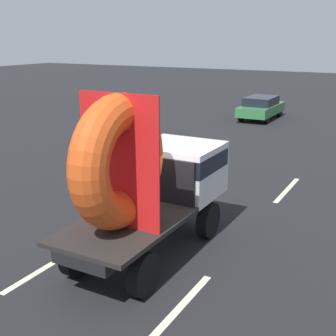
{
  "coord_description": "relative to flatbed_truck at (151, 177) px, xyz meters",
  "views": [
    {
      "loc": [
        5.38,
        -9.39,
        5.04
      ],
      "look_at": [
        0.19,
        0.02,
        1.91
      ],
      "focal_mm": 48.36,
      "sensor_mm": 36.0,
      "label": 1
    }
  ],
  "objects": [
    {
      "name": "flatbed_truck",
      "position": [
        0.0,
        0.0,
        0.0
      ],
      "size": [
        2.02,
        5.08,
        3.98
      ],
      "color": "black",
      "rests_on": "ground_plane"
    },
    {
      "name": "lane_dash_right_far",
      "position": [
        1.7,
        6.18,
        -1.9
      ],
      "size": [
        0.16,
        2.86,
        0.01
      ],
      "primitive_type": "cube",
      "rotation": [
        0.0,
        0.0,
        1.57
      ],
      "color": "beige",
      "rests_on": "ground_plane"
    },
    {
      "name": "lane_dash_right_near",
      "position": [
        1.7,
        -1.73,
        -1.9
      ],
      "size": [
        0.16,
        2.53,
        0.01
      ],
      "primitive_type": "cube",
      "rotation": [
        0.0,
        0.0,
        1.57
      ],
      "color": "beige",
      "rests_on": "ground_plane"
    },
    {
      "name": "distant_sedan",
      "position": [
        -3.4,
        19.18,
        -1.14
      ],
      "size": [
        1.87,
        4.35,
        1.42
      ],
      "color": "black",
      "rests_on": "ground_plane"
    },
    {
      "name": "lane_dash_left_near",
      "position": [
        -1.7,
        -2.03,
        -1.9
      ],
      "size": [
        0.16,
        2.23,
        0.01
      ],
      "primitive_type": "cube",
      "rotation": [
        0.0,
        0.0,
        1.57
      ],
      "color": "beige",
      "rests_on": "ground_plane"
    },
    {
      "name": "lane_dash_left_far",
      "position": [
        -1.7,
        6.25,
        -1.9
      ],
      "size": [
        0.16,
        2.83,
        0.01
      ],
      "primitive_type": "cube",
      "rotation": [
        0.0,
        0.0,
        1.57
      ],
      "color": "beige",
      "rests_on": "ground_plane"
    },
    {
      "name": "ground_plane",
      "position": [
        -0.19,
        0.79,
        -1.9
      ],
      "size": [
        120.0,
        120.0,
        0.0
      ],
      "primitive_type": "plane",
      "color": "black"
    }
  ]
}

